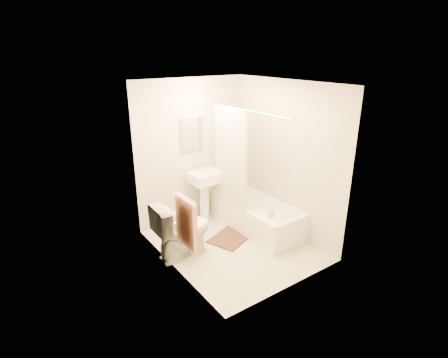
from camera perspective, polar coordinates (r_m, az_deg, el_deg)
floor at (r=5.42m, az=1.55°, el=-10.72°), size 2.40×2.40×0.00m
ceiling at (r=4.66m, az=1.83°, el=15.45°), size 2.40×2.40×0.00m
wall_back at (r=5.87m, az=-5.36°, el=4.48°), size 2.00×0.02×2.40m
wall_left at (r=4.42m, az=-8.78°, el=-1.09°), size 0.02×2.40×2.40m
wall_right at (r=5.54m, az=10.02°, el=3.28°), size 0.02×2.40×2.40m
mirror at (r=5.78m, az=-5.35°, el=7.29°), size 0.40×0.03×0.55m
curtain_rod at (r=4.97m, az=3.90°, el=11.07°), size 0.03×1.70×0.03m
shower_curtain at (r=5.46m, az=1.07°, el=3.55°), size 0.04×0.80×1.55m
towel_bar at (r=4.27m, az=-6.71°, el=-3.24°), size 0.02×0.60×0.02m
towel at (r=4.42m, az=-6.20°, el=-6.95°), size 0.06×0.45×0.66m
toilet_paper at (r=4.75m, az=-8.36°, el=-6.10°), size 0.11×0.12×0.12m
toilet at (r=5.02m, az=-6.79°, el=-8.22°), size 0.84×0.48×0.82m
sink at (r=5.95m, az=-3.13°, el=-2.52°), size 0.51×0.41×0.98m
bathtub at (r=5.82m, az=5.30°, el=-5.89°), size 0.72×1.64×0.46m
bath_mat at (r=5.59m, az=1.09°, el=-9.53°), size 0.80×0.70×0.02m
soap_bottle at (r=5.23m, az=7.62°, el=-5.34°), size 0.09×0.09×0.17m
scrub_brush at (r=5.99m, az=1.91°, el=-2.41°), size 0.13×0.20×0.04m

